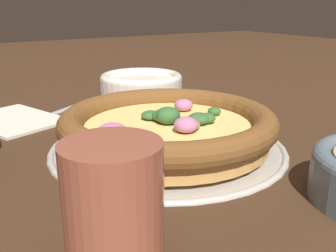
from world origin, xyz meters
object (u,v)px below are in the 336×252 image
object	(u,v)px
pizza	(168,126)
bowl_far	(141,84)
drinking_cup	(113,208)
napkin	(13,119)
fork	(59,112)
pizza_tray	(168,146)

from	to	relation	value
pizza	bowl_far	bearing A→B (deg)	-21.91
drinking_cup	napkin	bearing A→B (deg)	-1.96
napkin	drinking_cup	bearing A→B (deg)	178.04
drinking_cup	bowl_far	bearing A→B (deg)	-30.43
pizza	fork	size ratio (longest dim) A/B	1.70
pizza	napkin	xyz separation A→B (m)	(0.23, 0.14, -0.03)
pizza	napkin	world-z (taller)	pizza
pizza	napkin	size ratio (longest dim) A/B	1.50
bowl_far	drinking_cup	bearing A→B (deg)	149.57
bowl_far	fork	distance (m)	0.18
napkin	fork	xyz separation A→B (m)	(0.01, -0.07, -0.00)
drinking_cup	fork	xyz separation A→B (m)	(0.42, -0.09, -0.04)
pizza_tray	fork	size ratio (longest dim) A/B	1.87
bowl_far	napkin	bearing A→B (deg)	99.91
drinking_cup	napkin	world-z (taller)	drinking_cup
pizza_tray	pizza	world-z (taller)	pizza
fork	pizza_tray	bearing A→B (deg)	72.67
pizza_tray	bowl_far	world-z (taller)	bowl_far
pizza_tray	bowl_far	size ratio (longest dim) A/B	1.86
pizza	pizza_tray	bearing A→B (deg)	23.30
fork	napkin	bearing A→B (deg)	-24.52
pizza_tray	drinking_cup	world-z (taller)	drinking_cup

